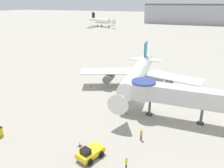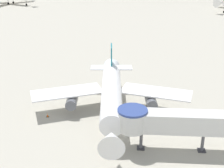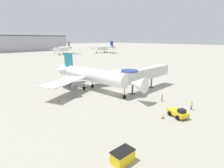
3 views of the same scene
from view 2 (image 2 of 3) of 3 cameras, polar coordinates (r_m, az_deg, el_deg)
name	(u,v)px [view 2 (image 2 of 3)]	position (r m, az deg, el deg)	size (l,w,h in m)	color
ground_plane	(128,130)	(49.37, 2.92, -8.40)	(800.00, 800.00, 0.00)	#A8A393
main_airplane	(111,94)	(51.83, -0.10, -1.82)	(28.15, 29.16, 9.29)	white
jet_bridge	(175,122)	(43.33, 11.52, -6.77)	(18.42, 4.10, 6.20)	silver
traffic_cone_port_wing	(47,115)	(53.92, -11.72, -5.56)	(0.44, 0.44, 0.73)	black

